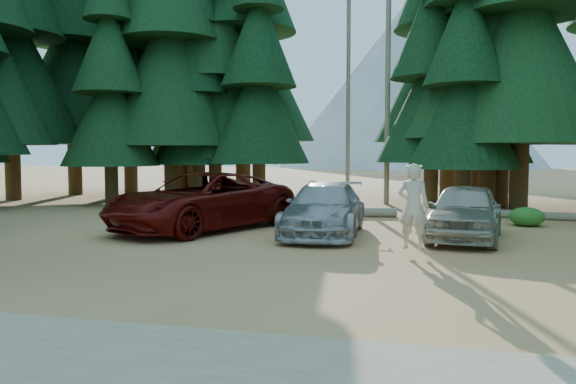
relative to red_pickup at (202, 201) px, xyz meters
name	(u,v)px	position (x,y,z in m)	size (l,w,h in m)	color
ground	(307,263)	(4.20, -4.41, -0.88)	(160.00, 160.00, 0.00)	#AF6E4A
gravel_strip	(180,384)	(4.20, -10.91, -0.88)	(26.00, 3.50, 0.01)	tan
forest_belt_north	(370,203)	(4.20, 10.59, -0.88)	(36.00, 7.00, 22.00)	black
snag_front	(388,73)	(5.00, 10.09, 5.12)	(0.24, 0.24, 12.00)	gray
snag_back	(348,99)	(3.00, 11.59, 4.12)	(0.20, 0.20, 10.00)	gray
mountain_peak	(394,93)	(1.61, 83.82, 11.82)	(48.00, 50.00, 28.00)	gray
red_pickup	(202,201)	(0.00, 0.00, 0.00)	(2.94, 6.37, 1.77)	#5F0A08
silver_minivan_center	(325,209)	(3.85, -0.16, -0.14)	(2.07, 5.10, 1.48)	#A9ABB1
silver_minivan_right	(465,212)	(7.74, -0.17, -0.11)	(1.82, 4.52, 1.54)	#A9A596
frisbee_player	(413,206)	(6.40, -3.08, 0.27)	(0.80, 0.61, 1.96)	beige
log_left	(332,212)	(3.37, 4.40, -0.72)	(0.34, 0.34, 4.72)	gray
log_mid	(480,212)	(8.75, 6.09, -0.74)	(0.28, 0.28, 3.44)	gray
log_right	(546,216)	(10.89, 5.23, -0.74)	(0.29, 0.29, 4.46)	gray
shrub_far_left	(268,207)	(0.68, 5.12, -0.66)	(0.80, 0.80, 0.44)	#1F681F
shrub_left	(331,207)	(3.13, 5.48, -0.61)	(1.01, 1.01, 0.55)	#1F681F
shrub_center_left	(226,214)	(0.00, 2.14, -0.62)	(0.96, 0.96, 0.53)	#1F681F
shrub_center_right	(325,206)	(2.94, 5.40, -0.58)	(1.11, 1.11, 0.61)	#1F681F
shrub_right	(456,209)	(7.80, 4.99, -0.55)	(1.23, 1.23, 0.68)	#1F681F
shrub_far_right	(527,217)	(9.91, 3.28, -0.58)	(1.11, 1.11, 0.61)	#1F681F
shrub_edge_west	(142,211)	(-3.32, 2.38, -0.63)	(0.94, 0.94, 0.52)	#1F681F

